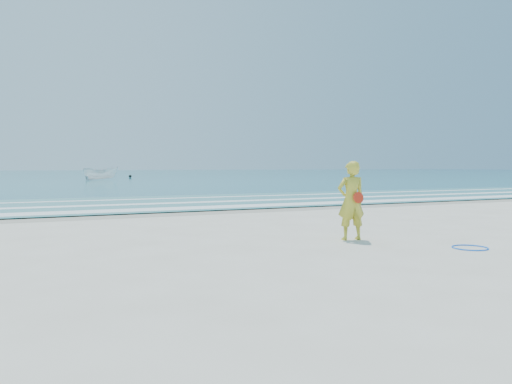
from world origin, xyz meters
name	(u,v)px	position (x,y,z in m)	size (l,w,h in m)	color
ground	(304,249)	(0.00, 0.00, 0.00)	(400.00, 400.00, 0.00)	silver
wet_sand	(182,213)	(0.00, 9.00, 0.00)	(400.00, 2.40, 0.00)	#B2A893
ocean	(51,174)	(0.00, 105.00, 0.02)	(400.00, 190.00, 0.04)	#19727F
shallow	(151,203)	(0.00, 14.00, 0.04)	(400.00, 10.00, 0.01)	#59B7AD
foam_near	(172,209)	(0.00, 10.30, 0.05)	(400.00, 1.40, 0.01)	white
foam_mid	(155,204)	(0.00, 13.20, 0.05)	(400.00, 0.90, 0.01)	white
foam_far	(140,199)	(0.00, 16.50, 0.05)	(400.00, 0.60, 0.01)	white
hoop	(470,248)	(3.24, -1.47, 0.01)	(0.74, 0.74, 0.03)	#0D64F7
boat	(101,173)	(3.25, 54.40, 0.86)	(1.59, 4.22, 1.63)	white
buoy	(130,176)	(8.84, 64.95, 0.25)	(0.42, 0.42, 0.42)	black
woman	(351,201)	(1.65, 0.62, 0.94)	(0.75, 0.56, 1.87)	gold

